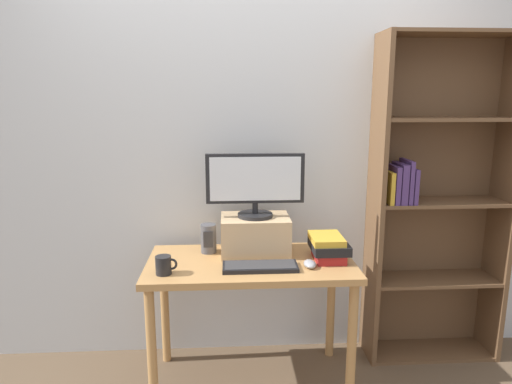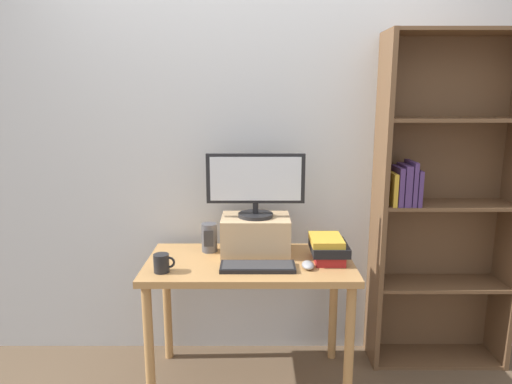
# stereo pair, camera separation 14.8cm
# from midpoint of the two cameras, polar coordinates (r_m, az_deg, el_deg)

# --- Properties ---
(ground_plane) EXTENTS (12.00, 12.00, 0.00)m
(ground_plane) POSITION_cam_midpoint_polar(r_m,az_deg,el_deg) (2.86, -2.25, -22.51)
(ground_plane) COLOR brown
(back_wall) EXTENTS (7.00, 0.08, 2.60)m
(back_wall) POSITION_cam_midpoint_polar(r_m,az_deg,el_deg) (2.79, -2.65, 5.36)
(back_wall) COLOR silver
(back_wall) RESTS_ON ground_plane
(desk) EXTENTS (1.13, 0.59, 0.74)m
(desk) POSITION_cam_midpoint_polar(r_m,az_deg,el_deg) (2.56, -2.36, -10.72)
(desk) COLOR #B7844C
(desk) RESTS_ON ground_plane
(bookshelf_unit) EXTENTS (0.81, 0.28, 1.97)m
(bookshelf_unit) POSITION_cam_midpoint_polar(r_m,az_deg,el_deg) (2.94, 20.04, -1.01)
(bookshelf_unit) COLOR brown
(bookshelf_unit) RESTS_ON ground_plane
(riser_box) EXTENTS (0.39, 0.27, 0.21)m
(riser_box) POSITION_cam_midpoint_polar(r_m,az_deg,el_deg) (2.61, -1.73, -5.39)
(riser_box) COLOR tan
(riser_box) RESTS_ON desk
(computer_monitor) EXTENTS (0.55, 0.20, 0.36)m
(computer_monitor) POSITION_cam_midpoint_polar(r_m,az_deg,el_deg) (2.53, -1.77, 1.13)
(computer_monitor) COLOR black
(computer_monitor) RESTS_ON riser_box
(keyboard) EXTENTS (0.39, 0.15, 0.02)m
(keyboard) POSITION_cam_midpoint_polar(r_m,az_deg,el_deg) (2.40, -1.26, -9.32)
(keyboard) COLOR black
(keyboard) RESTS_ON desk
(computer_mouse) EXTENTS (0.06, 0.10, 0.04)m
(computer_mouse) POSITION_cam_midpoint_polar(r_m,az_deg,el_deg) (2.43, 5.00, -8.96)
(computer_mouse) COLOR #99999E
(computer_mouse) RESTS_ON desk
(book_stack) EXTENTS (0.20, 0.25, 0.14)m
(book_stack) POSITION_cam_midpoint_polar(r_m,az_deg,el_deg) (2.54, 7.38, -6.86)
(book_stack) COLOR maroon
(book_stack) RESTS_ON desk
(coffee_mug) EXTENTS (0.11, 0.08, 0.09)m
(coffee_mug) POSITION_cam_midpoint_polar(r_m,az_deg,el_deg) (2.39, -13.20, -8.91)
(coffee_mug) COLOR black
(coffee_mug) RESTS_ON desk
(desk_speaker) EXTENTS (0.09, 0.09, 0.17)m
(desk_speaker) POSITION_cam_midpoint_polar(r_m,az_deg,el_deg) (2.65, -7.56, -5.79)
(desk_speaker) COLOR #4C4C51
(desk_speaker) RESTS_ON desk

